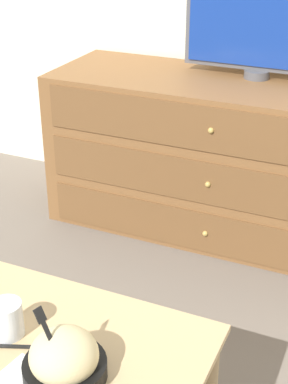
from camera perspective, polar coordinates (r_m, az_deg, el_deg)
ground_plane at (r=3.07m, az=11.39°, el=-1.16°), size 12.00×12.00×0.00m
dresser at (r=2.67m, az=8.10°, el=3.17°), size 1.60×0.56×0.71m
tv at (r=2.57m, az=11.37°, el=16.11°), size 0.65×0.11×0.47m
coffee_table at (r=1.65m, az=-11.00°, el=-14.91°), size 0.95×0.51×0.39m
takeout_bowl at (r=1.46m, az=-7.73°, el=-15.83°), size 0.20×0.20×0.19m
drink_cup at (r=1.61m, az=-13.11°, el=-12.08°), size 0.08×0.08×0.10m
napkin at (r=1.50m, az=-11.62°, el=-17.33°), size 0.14×0.14×0.00m
knife at (r=1.60m, az=-13.50°, el=-14.33°), size 0.16×0.07×0.01m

